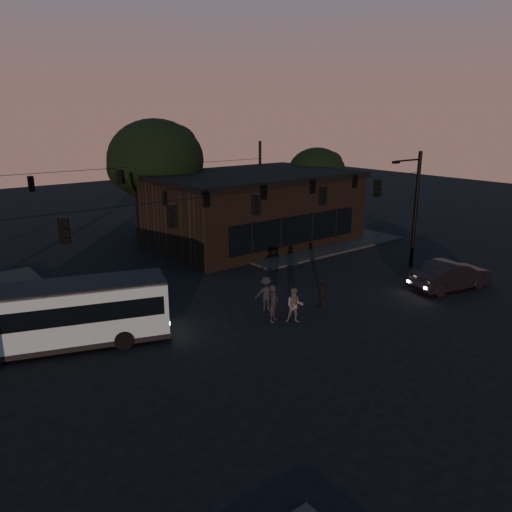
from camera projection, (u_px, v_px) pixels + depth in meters
ground at (311, 340)px, 22.20m from camera, size 120.00×120.00×0.00m
sidewalk_far_right at (297, 239)px, 39.90m from camera, size 14.00×10.00×0.15m
building at (252, 207)px, 38.90m from camera, size 15.40×10.41×5.40m
tree_behind at (156, 160)px, 39.54m from camera, size 7.60×7.60×9.43m
tree_right at (317, 172)px, 45.25m from camera, size 5.20×5.20×6.86m
signal_rig_near at (256, 227)px, 24.01m from camera, size 26.24×0.30×7.50m
signal_rig_far at (120, 193)px, 36.19m from camera, size 26.24×0.30×7.50m
bus at (48, 314)px, 20.99m from camera, size 10.16×5.41×2.80m
car at (451, 275)px, 28.51m from camera, size 5.31×2.77×1.66m
pedestrian_a at (274, 303)px, 23.97m from camera, size 0.80×0.71×1.84m
pedestrian_b at (295, 305)px, 23.87m from camera, size 1.07×1.03×1.73m
pedestrian_c at (322, 294)px, 25.57m from camera, size 1.03×0.83×1.64m
pedestrian_d at (266, 294)px, 25.38m from camera, size 1.32×1.16×1.78m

